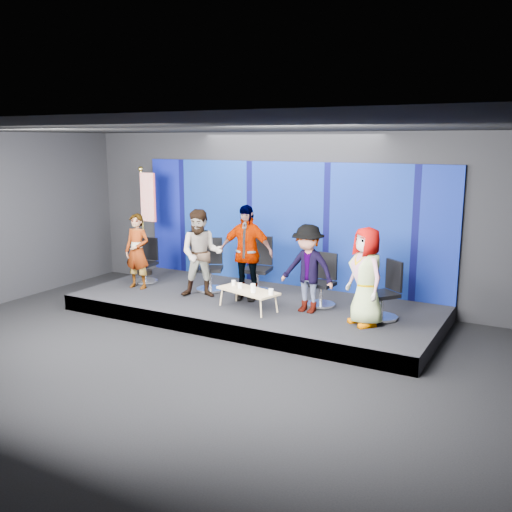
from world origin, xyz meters
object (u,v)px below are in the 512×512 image
(chair_a, at_px, (146,268))
(coffee_table, at_px, (248,291))
(mug_c, at_px, (253,287))
(panelist_c, at_px, (246,253))
(chair_c, at_px, (258,275))
(mug_e, at_px, (271,292))
(chair_b, at_px, (211,274))
(panelist_d, at_px, (308,269))
(panelist_a, at_px, (137,251))
(chair_d, at_px, (322,289))
(panelist_e, at_px, (366,276))
(panelist_b, at_px, (201,254))
(chair_e, at_px, (385,300))
(mug_a, at_px, (234,283))
(flag_stand, at_px, (146,219))
(mug_d, at_px, (253,290))
(mug_b, at_px, (240,286))

(chair_a, xyz_separation_m, coffee_table, (2.93, -0.70, 0.02))
(mug_c, bearing_deg, panelist_c, 130.27)
(chair_c, distance_m, mug_e, 1.48)
(chair_b, bearing_deg, chair_a, 157.76)
(panelist_d, bearing_deg, coffee_table, -154.44)
(chair_a, bearing_deg, panelist_a, -73.13)
(chair_d, distance_m, panelist_e, 1.35)
(mug_e, bearing_deg, panelist_b, 167.11)
(chair_c, xyz_separation_m, mug_c, (0.45, -1.03, 0.04))
(chair_e, height_order, mug_c, chair_e)
(mug_a, bearing_deg, flag_stand, 160.12)
(chair_e, xyz_separation_m, panelist_e, (-0.20, -0.46, 0.49))
(chair_a, height_order, chair_e, chair_e)
(coffee_table, relative_size, flag_stand, 0.52)
(chair_b, relative_size, panelist_b, 0.62)
(chair_d, relative_size, mug_e, 9.35)
(chair_c, distance_m, coffee_table, 1.15)
(mug_c, xyz_separation_m, mug_e, (0.45, -0.15, -0.00))
(panelist_c, bearing_deg, mug_c, -59.17)
(mug_d, bearing_deg, mug_c, 120.60)
(chair_b, distance_m, chair_c, 0.99)
(panelist_a, height_order, mug_e, panelist_a)
(chair_b, bearing_deg, chair_e, -28.41)
(panelist_b, bearing_deg, panelist_d, -24.02)
(mug_a, distance_m, flag_stand, 3.21)
(chair_b, relative_size, mug_c, 9.99)
(panelist_b, relative_size, flag_stand, 0.70)
(coffee_table, bearing_deg, panelist_c, 122.79)
(chair_d, bearing_deg, mug_d, -127.38)
(panelist_c, bearing_deg, panelist_e, -18.78)
(panelist_a, bearing_deg, flag_stand, 115.80)
(panelist_a, distance_m, flag_stand, 1.26)
(mug_b, bearing_deg, mug_e, -9.24)
(panelist_e, relative_size, mug_c, 15.43)
(panelist_c, relative_size, mug_e, 17.54)
(panelist_a, xyz_separation_m, panelist_e, (4.91, -0.07, 0.05))
(mug_b, bearing_deg, chair_c, 100.47)
(chair_c, relative_size, chair_d, 1.16)
(chair_b, xyz_separation_m, mug_e, (1.84, -0.89, 0.06))
(chair_d, relative_size, chair_e, 0.96)
(mug_d, bearing_deg, chair_d, 47.11)
(mug_d, relative_size, flag_stand, 0.04)
(chair_a, bearing_deg, mug_d, -18.14)
(panelist_c, bearing_deg, mug_d, -61.49)
(mug_a, height_order, mug_e, mug_e)
(chair_c, distance_m, flag_stand, 3.08)
(panelist_e, bearing_deg, chair_a, -148.39)
(panelist_d, bearing_deg, mug_c, -156.05)
(chair_b, xyz_separation_m, panelist_c, (0.96, -0.22, 0.57))
(mug_b, xyz_separation_m, mug_d, (0.36, -0.15, 0.00))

